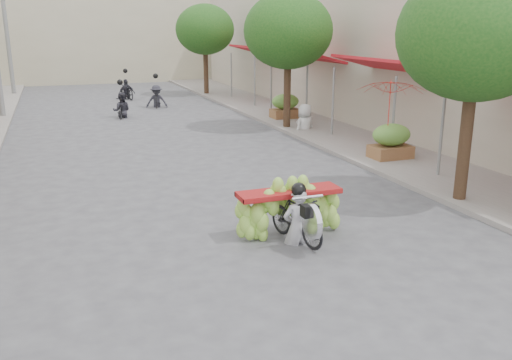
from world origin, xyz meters
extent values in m
plane|color=#515156|center=(0.00, 0.00, 0.00)|extent=(120.00, 120.00, 0.00)
cube|color=gray|center=(7.00, 15.00, 0.06)|extent=(4.00, 60.00, 0.12)
cube|color=#AFA491|center=(12.00, 14.00, 3.00)|extent=(8.00, 40.00, 6.00)
cylinder|color=slate|center=(6.30, 5.90, 1.27)|extent=(0.08, 0.08, 2.55)
cube|color=#A9161E|center=(7.12, 10.00, 2.75)|extent=(1.77, 4.20, 0.53)
cylinder|color=slate|center=(6.30, 8.10, 1.27)|extent=(0.08, 0.08, 2.55)
cylinder|color=slate|center=(6.30, 11.90, 1.27)|extent=(0.08, 0.08, 2.55)
cube|color=#A9161E|center=(7.12, 16.00, 2.75)|extent=(1.77, 4.20, 0.53)
cylinder|color=slate|center=(6.30, 14.10, 1.27)|extent=(0.08, 0.08, 2.55)
cylinder|color=slate|center=(6.30, 17.90, 1.27)|extent=(0.08, 0.08, 2.55)
cube|color=#A9161E|center=(7.12, 22.00, 2.75)|extent=(1.77, 4.20, 0.53)
cylinder|color=slate|center=(6.30, 20.10, 1.27)|extent=(0.08, 0.08, 2.55)
cylinder|color=slate|center=(6.30, 23.90, 1.27)|extent=(0.08, 0.08, 2.55)
cube|color=#B5AC8F|center=(0.00, 38.00, 3.50)|extent=(20.00, 6.00, 7.00)
cylinder|color=slate|center=(-5.40, 30.00, 4.00)|extent=(0.24, 0.24, 8.00)
cylinder|color=#3A2719|center=(5.40, 4.00, 1.60)|extent=(0.28, 0.28, 3.20)
ellipsoid|color=#225017|center=(5.40, 4.00, 3.80)|extent=(3.40, 3.40, 2.90)
cylinder|color=#3A2719|center=(5.40, 14.00, 1.60)|extent=(0.28, 0.28, 3.20)
ellipsoid|color=#225017|center=(5.40, 14.00, 3.80)|extent=(3.40, 3.40, 2.90)
cylinder|color=#3A2719|center=(5.40, 26.00, 1.60)|extent=(0.28, 0.28, 3.20)
ellipsoid|color=#225017|center=(5.40, 26.00, 3.80)|extent=(3.40, 3.40, 2.90)
cube|color=brown|center=(6.20, 8.00, 0.37)|extent=(1.20, 0.80, 0.50)
ellipsoid|color=#5D9337|center=(6.20, 8.00, 0.95)|extent=(1.20, 0.88, 0.66)
cube|color=brown|center=(6.20, 16.00, 0.37)|extent=(1.20, 0.80, 0.50)
ellipsoid|color=#5D9337|center=(6.20, 16.00, 0.95)|extent=(1.20, 0.88, 0.66)
imported|color=black|center=(0.88, 3.18, 0.47)|extent=(0.81, 1.64, 0.93)
cylinder|color=silver|center=(0.88, 2.53, 0.62)|extent=(0.10, 0.66, 0.66)
cube|color=black|center=(0.88, 2.63, 0.80)|extent=(0.28, 0.22, 0.22)
cylinder|color=silver|center=(0.88, 2.73, 1.02)|extent=(0.60, 0.05, 0.05)
cube|color=maroon|center=(0.88, 3.53, 0.88)|extent=(2.03, 0.55, 0.10)
imported|color=#B5B4BC|center=(0.88, 3.13, 1.08)|extent=(0.56, 0.42, 1.57)
sphere|color=black|center=(0.88, 3.10, 1.84)|extent=(0.28, 0.28, 0.28)
imported|color=red|center=(6.00, 7.87, 2.50)|extent=(2.17, 2.17, 1.81)
imported|color=silver|center=(5.89, 13.35, 1.08)|extent=(1.08, 0.84, 1.92)
imported|color=black|center=(-0.38, 19.28, 0.41)|extent=(0.86, 1.55, 0.83)
imported|color=#2B2B33|center=(-0.38, 19.28, 1.12)|extent=(0.88, 0.65, 1.65)
sphere|color=black|center=(-0.38, 19.28, 1.58)|extent=(0.26, 0.26, 0.26)
imported|color=black|center=(1.68, 21.91, 0.50)|extent=(0.83, 1.76, 1.00)
imported|color=#2B2B33|center=(1.68, 21.91, 1.12)|extent=(1.15, 0.76, 1.65)
sphere|color=black|center=(1.68, 21.91, 1.58)|extent=(0.26, 0.26, 0.26)
imported|color=black|center=(0.68, 25.75, 0.46)|extent=(0.99, 1.75, 0.93)
imported|color=#2B2B33|center=(0.68, 25.75, 1.12)|extent=(1.07, 0.76, 1.65)
sphere|color=black|center=(0.68, 25.75, 1.58)|extent=(0.26, 0.26, 0.26)
camera|label=1|loc=(-3.18, -5.55, 3.94)|focal=38.00mm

